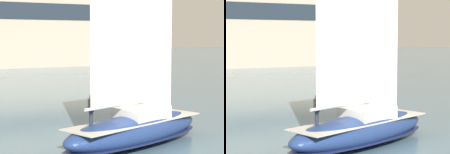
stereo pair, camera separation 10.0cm
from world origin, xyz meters
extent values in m
plane|color=slate|center=(0.00, 0.00, 0.00)|extent=(400.00, 400.00, 0.00)
cube|color=tan|center=(20.10, 70.28, 10.37)|extent=(45.47, 12.41, 20.74)
cube|color=#1E2833|center=(20.10, 64.02, 11.41)|extent=(40.92, 0.10, 3.32)
cylinder|color=brown|center=(39.34, 66.54, 4.90)|extent=(0.78, 0.78, 9.80)
ellipsoid|color=#477F47|center=(39.34, 66.54, 12.77)|extent=(8.82, 8.82, 10.78)
ellipsoid|color=navy|center=(0.00, 0.00, 0.90)|extent=(10.94, 6.15, 1.79)
ellipsoid|color=#19234C|center=(0.00, 0.00, 0.40)|extent=(11.05, 6.21, 0.22)
cube|color=#BCB7A8|center=(0.00, 0.00, 1.42)|extent=(9.59, 5.30, 0.06)
cube|color=beige|center=(0.50, 0.17, 1.82)|extent=(3.46, 2.90, 0.74)
cylinder|color=silver|center=(0.80, 0.27, 8.04)|extent=(0.21, 0.21, 13.18)
cylinder|color=silver|center=(-1.45, -0.49, 2.50)|extent=(4.56, 1.68, 0.18)
cube|color=white|center=(-1.27, -0.43, 7.91)|extent=(4.15, 1.41, 10.81)
cube|color=white|center=(1.99, 0.67, 5.07)|extent=(2.21, 0.76, 7.25)
cylinder|color=#232838|center=(-3.11, -0.67, 1.87)|extent=(0.25, 0.25, 0.85)
cylinder|color=#262628|center=(-3.11, -0.67, 2.62)|extent=(0.43, 0.43, 0.65)
sphere|color=tan|center=(-3.11, -0.67, 3.07)|extent=(0.24, 0.24, 0.24)
camera|label=1|loc=(-12.43, -21.22, 6.17)|focal=70.00mm
camera|label=2|loc=(-12.35, -21.27, 6.17)|focal=70.00mm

